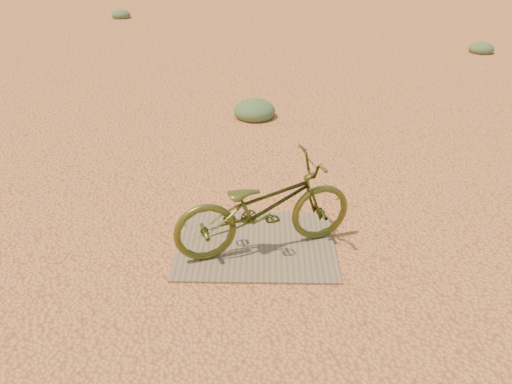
{
  "coord_description": "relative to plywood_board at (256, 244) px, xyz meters",
  "views": [
    {
      "loc": [
        -0.16,
        -4.06,
        2.74
      ],
      "look_at": [
        -0.23,
        -0.14,
        0.58
      ],
      "focal_mm": 35.0,
      "sensor_mm": 36.0,
      "label": 1
    }
  ],
  "objects": [
    {
      "name": "bicycle",
      "position": [
        0.07,
        -0.06,
        0.45
      ],
      "size": [
        1.77,
        1.11,
        0.88
      ],
      "primitive_type": "imported",
      "rotation": [
        0.0,
        0.0,
        1.91
      ],
      "color": "#49511D",
      "rests_on": "plywood_board"
    },
    {
      "name": "plywood_board",
      "position": [
        0.0,
        0.0,
        0.0
      ],
      "size": [
        1.49,
        1.16,
        0.02
      ],
      "primitive_type": "cube",
      "color": "#746650",
      "rests_on": "ground"
    },
    {
      "name": "kale_a",
      "position": [
        -0.09,
        3.51,
        -0.01
      ],
      "size": [
        0.65,
        0.65,
        0.36
      ],
      "primitive_type": "ellipsoid",
      "color": "#52714C",
      "rests_on": "ground"
    },
    {
      "name": "kale_c",
      "position": [
        -4.46,
        12.31,
        -0.01
      ],
      "size": [
        0.58,
        0.58,
        0.32
      ],
      "primitive_type": "ellipsoid",
      "color": "#52714C",
      "rests_on": "ground"
    },
    {
      "name": "ground",
      "position": [
        0.23,
        0.14,
        -0.01
      ],
      "size": [
        120.0,
        120.0,
        0.0
      ],
      "primitive_type": "plane",
      "color": "#E78C56",
      "rests_on": "ground"
    },
    {
      "name": "kale_b",
      "position": [
        5.08,
        7.89,
        -0.01
      ],
      "size": [
        0.56,
        0.56,
        0.31
      ],
      "primitive_type": "ellipsoid",
      "color": "#52714C",
      "rests_on": "ground"
    }
  ]
}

